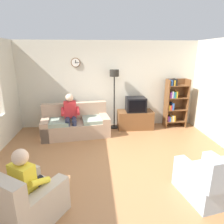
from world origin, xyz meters
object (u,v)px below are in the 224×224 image
Objects in this scene: tv at (136,104)px; armchair_near_window at (27,202)px; couch at (76,125)px; person_on_couch at (70,113)px; armchair_near_bookshelf at (210,181)px; person_in_left_armchair at (29,180)px; floor_lamp at (114,83)px; tv_stand at (135,120)px; bookshelf at (174,102)px.

armchair_near_window is (-2.26, -3.42, -0.50)m from tv.
person_on_couch reaches higher than couch.
tv is at bearing 100.90° from armchair_near_bookshelf.
tv is 3.29m from armchair_near_bookshelf.
tv is at bearing 56.56° from person_in_left_armchair.
floor_lamp is 3.90m from person_in_left_armchair.
tv_stand is at bearing 13.99° from person_on_couch.
armchair_near_window is (-1.60, -3.55, -1.16)m from floor_lamp.
tv is 0.59× the size of armchair_near_bookshelf.
armchair_near_window is (-2.26, -3.45, 0.00)m from tv_stand.
armchair_near_window is at bearing -97.84° from couch.
person_on_couch reaches higher than person_in_left_armchair.
tv_stand is at bearing 11.64° from couch.
person_in_left_armchair is (-0.37, -3.00, 0.29)m from couch.
bookshelf is at bearing 3.21° from tv_stand.
floor_lamp reaches higher than couch.
tv is at bearing 13.31° from person_on_couch.
tv is at bearing 56.56° from armchair_near_window.
person_on_couch is at bearing 84.16° from armchair_near_window.
armchair_near_window is (-3.54, -3.52, -0.52)m from bookshelf.
bookshelf is at bearing -0.82° from floor_lamp.
person_on_couch is at bearing 84.98° from person_in_left_armchair.
person_on_couch is at bearing -166.01° from tv_stand.
tv_stand is at bearing 56.75° from person_in_left_armchair.
bookshelf is 1.34× the size of armchair_near_window.
couch is 3.33× the size of tv.
couch is 1.82× the size of tv_stand.
bookshelf is 0.85× the size of floor_lamp.
floor_lamp is 1.65× the size of person_in_left_armchair.
floor_lamp is at bearing 111.04° from armchair_near_bookshelf.
armchair_near_bookshelf is at bearing -68.96° from floor_lamp.
tv is 0.94m from floor_lamp.
armchair_near_window is at bearing -175.32° from armchair_near_bookshelf.
couch is 1.97× the size of armchair_near_bookshelf.
armchair_near_window is 1.16× the size of armchair_near_bookshelf.
person_on_couch is at bearing -166.69° from tv.
tv_stand is 4.05m from person_in_left_armchair.
couch is 1.08× the size of floor_lamp.
armchair_near_bookshelf is 2.85m from person_in_left_armchair.
couch is 3.10m from armchair_near_window.
person_in_left_armchair is at bearing -97.12° from couch.
couch is at bearing -169.09° from tv.
bookshelf is (1.27, 0.10, 0.01)m from tv.
couch is at bearing 130.86° from armchair_near_bookshelf.
couch is at bearing 82.88° from person_in_left_armchair.
armchair_near_window is (-0.42, -3.07, -0.02)m from couch.
bookshelf reaches higher than person_in_left_armchair.
bookshelf is 3.39m from armchair_near_bookshelf.
armchair_near_window is at bearing -135.12° from bookshelf.
couch is 3.75m from armchair_near_bookshelf.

